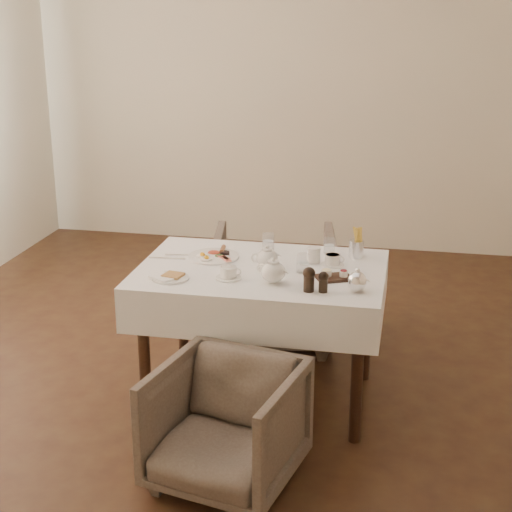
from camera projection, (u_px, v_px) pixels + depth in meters
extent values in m
plane|color=black|center=(229.00, 367.00, 4.67)|extent=(5.00, 5.00, 0.00)
plane|color=beige|center=(296.00, 77.00, 6.53)|extent=(4.50, 0.00, 4.50)
cube|color=black|center=(261.00, 274.00, 4.09)|extent=(1.20, 0.80, 0.04)
cube|color=white|center=(261.00, 289.00, 4.11)|extent=(1.28, 0.88, 0.23)
cylinder|color=black|center=(183.00, 308.00, 4.62)|extent=(0.06, 0.06, 0.70)
cylinder|color=black|center=(366.00, 322.00, 4.42)|extent=(0.06, 0.06, 0.70)
cylinder|color=black|center=(144.00, 358.00, 3.99)|extent=(0.06, 0.06, 0.70)
cylinder|color=black|center=(357.00, 377.00, 3.79)|extent=(0.06, 0.06, 0.70)
imported|color=#4C4038|center=(226.00, 426.00, 3.49)|extent=(0.73, 0.74, 0.57)
imported|color=#4C4038|center=(274.00, 287.00, 4.95)|extent=(0.87, 0.89, 0.71)
cylinder|color=white|center=(214.00, 256.00, 4.24)|extent=(0.28, 0.28, 0.01)
ellipsoid|color=#B0371F|center=(214.00, 251.00, 4.28)|extent=(0.07, 0.06, 0.02)
cylinder|color=brown|center=(223.00, 249.00, 4.31)|extent=(0.04, 0.10, 0.03)
cylinder|color=black|center=(225.00, 253.00, 4.26)|extent=(0.05, 0.05, 0.02)
cube|color=#A73127|center=(225.00, 258.00, 4.18)|extent=(0.09, 0.09, 0.01)
ellipsoid|color=#264C19|center=(220.00, 255.00, 4.23)|extent=(0.06, 0.05, 0.02)
cylinder|color=white|center=(171.00, 278.00, 3.92)|extent=(0.19, 0.19, 0.01)
cube|color=olive|center=(173.00, 275.00, 3.93)|extent=(0.11, 0.11, 0.01)
cube|color=white|center=(163.00, 278.00, 3.91)|extent=(0.15, 0.14, 0.02)
cylinder|color=white|center=(314.00, 255.00, 4.15)|extent=(0.09, 0.09, 0.08)
cylinder|color=white|center=(228.00, 278.00, 3.93)|extent=(0.13, 0.13, 0.01)
cylinder|color=white|center=(228.00, 272.00, 3.92)|extent=(0.09, 0.09, 0.06)
cylinder|color=tan|center=(228.00, 267.00, 3.91)|extent=(0.07, 0.07, 0.00)
cylinder|color=white|center=(332.00, 265.00, 4.12)|extent=(0.12, 0.12, 0.01)
cylinder|color=white|center=(332.00, 259.00, 4.11)|extent=(0.09, 0.09, 0.05)
cylinder|color=tan|center=(333.00, 255.00, 4.10)|extent=(0.07, 0.07, 0.00)
cylinder|color=silver|center=(268.00, 242.00, 4.36)|extent=(0.09, 0.09, 0.09)
cylinder|color=silver|center=(303.00, 263.00, 4.01)|extent=(0.09, 0.09, 0.09)
cylinder|color=silver|center=(329.00, 246.00, 4.30)|extent=(0.07, 0.07, 0.09)
cube|color=black|center=(334.00, 278.00, 3.92)|extent=(0.20, 0.18, 0.02)
cylinder|color=white|center=(326.00, 273.00, 3.92)|extent=(0.05, 0.05, 0.03)
cylinder|color=maroon|center=(344.00, 274.00, 3.91)|extent=(0.04, 0.04, 0.03)
cylinder|color=silver|center=(356.00, 249.00, 4.23)|extent=(0.08, 0.08, 0.09)
cube|color=silver|center=(182.00, 255.00, 4.28)|extent=(0.19, 0.04, 0.00)
cube|color=silver|center=(167.00, 258.00, 4.22)|extent=(0.20, 0.03, 0.00)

